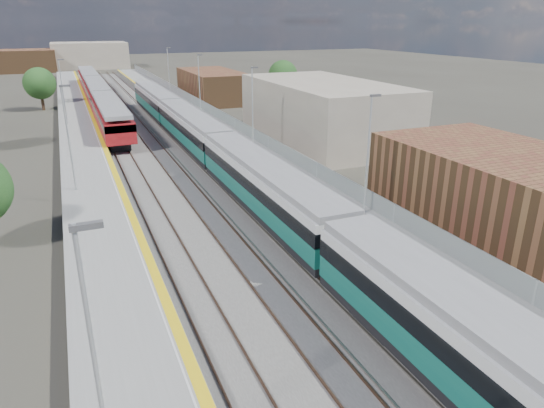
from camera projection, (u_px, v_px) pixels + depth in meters
ground at (171, 143)px, 53.10m from camera, size 320.00×320.00×0.00m
ballast_bed at (147, 140)px, 54.43m from camera, size 10.50×155.00×0.06m
tracks at (149, 136)px, 56.06m from camera, size 8.96×160.00×0.17m
platform_right at (211, 130)px, 56.98m from camera, size 4.70×155.00×8.52m
platform_left at (82, 141)px, 51.78m from camera, size 4.30×155.00×8.52m
buildings at (20, 29)px, 119.14m from camera, size 72.00×185.50×40.00m
green_train at (222, 151)px, 40.75m from camera, size 2.91×80.87×3.20m
red_train at (97, 93)px, 73.45m from camera, size 3.02×61.20×3.81m
tree_c at (40, 83)px, 71.39m from camera, size 4.61×4.61×6.25m
tree_d at (283, 75)px, 80.00m from camera, size 4.87×4.87×6.60m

